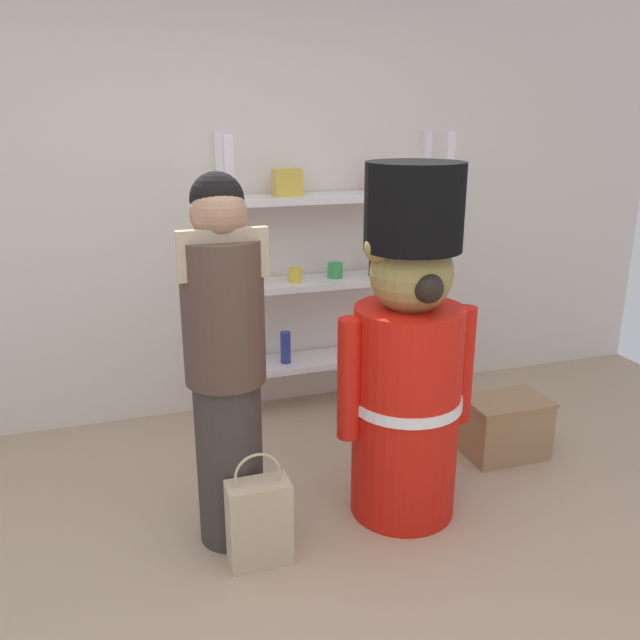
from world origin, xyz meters
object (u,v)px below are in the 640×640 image
object	(u,v)px
merchandise_shelf	(335,274)
teddy_bear_guard	(408,360)
display_crate	(505,427)
shopping_bag	(259,521)
person_shopper	(225,360)

from	to	relation	value
merchandise_shelf	teddy_bear_guard	bearing A→B (deg)	-94.20
teddy_bear_guard	display_crate	world-z (taller)	teddy_bear_guard
shopping_bag	display_crate	size ratio (longest dim) A/B	1.14
display_crate	teddy_bear_guard	bearing A→B (deg)	-158.05
display_crate	shopping_bag	bearing A→B (deg)	-162.20
teddy_bear_guard	merchandise_shelf	bearing A→B (deg)	85.80
person_shopper	shopping_bag	world-z (taller)	person_shopper
merchandise_shelf	shopping_bag	world-z (taller)	merchandise_shelf
merchandise_shelf	shopping_bag	distance (m)	1.81
merchandise_shelf	teddy_bear_guard	world-z (taller)	merchandise_shelf
display_crate	merchandise_shelf	bearing A→B (deg)	125.31
person_shopper	display_crate	size ratio (longest dim) A/B	3.58
merchandise_shelf	person_shopper	world-z (taller)	merchandise_shelf
person_shopper	teddy_bear_guard	bearing A→B (deg)	-3.17
merchandise_shelf	person_shopper	xyz separation A→B (m)	(-0.92, -1.23, -0.02)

